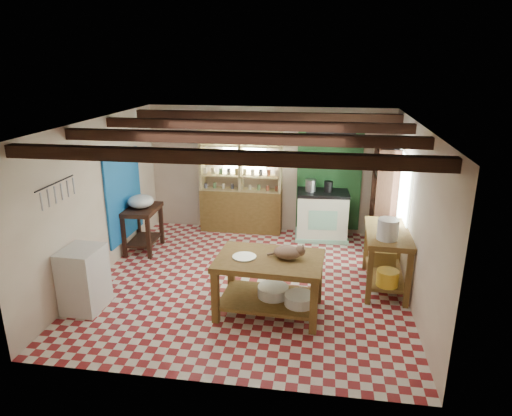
% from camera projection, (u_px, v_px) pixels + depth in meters
% --- Properties ---
extents(floor, '(5.00, 5.00, 0.02)m').
position_uv_depth(floor, '(249.00, 282.00, 7.52)').
color(floor, maroon).
rests_on(floor, ground).
extents(ceiling, '(5.00, 5.00, 0.02)m').
position_uv_depth(ceiling, '(248.00, 123.00, 6.71)').
color(ceiling, '#4E4D52').
rests_on(ceiling, wall_back).
extents(wall_back, '(5.00, 0.04, 2.60)m').
position_uv_depth(wall_back, '(268.00, 170.00, 9.46)').
color(wall_back, beige).
rests_on(wall_back, floor).
extents(wall_front, '(5.00, 0.04, 2.60)m').
position_uv_depth(wall_front, '(208.00, 280.00, 4.77)').
color(wall_front, beige).
rests_on(wall_front, floor).
extents(wall_left, '(0.04, 5.00, 2.60)m').
position_uv_depth(wall_left, '(98.00, 200.00, 7.48)').
color(wall_left, beige).
rests_on(wall_left, floor).
extents(wall_right, '(0.04, 5.00, 2.60)m').
position_uv_depth(wall_right, '(414.00, 215.00, 6.75)').
color(wall_right, beige).
rests_on(wall_right, floor).
extents(ceiling_beams, '(5.00, 3.80, 0.15)m').
position_uv_depth(ceiling_beams, '(248.00, 131.00, 6.75)').
color(ceiling_beams, '#311A11').
rests_on(ceiling_beams, ceiling).
extents(blue_wall_patch, '(0.04, 1.40, 1.60)m').
position_uv_depth(blue_wall_patch, '(124.00, 196.00, 8.38)').
color(blue_wall_patch, '#175FAD').
rests_on(blue_wall_patch, wall_left).
extents(green_wall_patch, '(1.30, 0.04, 2.30)m').
position_uv_depth(green_wall_patch, '(329.00, 175.00, 9.27)').
color(green_wall_patch, '#1F4E24').
rests_on(green_wall_patch, wall_back).
extents(window_back, '(0.90, 0.02, 0.80)m').
position_uv_depth(window_back, '(244.00, 151.00, 9.39)').
color(window_back, silver).
rests_on(window_back, wall_back).
extents(window_right, '(0.02, 1.30, 1.20)m').
position_uv_depth(window_right, '(403.00, 190.00, 7.66)').
color(window_right, silver).
rests_on(window_right, wall_right).
extents(utensil_rail, '(0.06, 0.90, 0.28)m').
position_uv_depth(utensil_rail, '(56.00, 192.00, 6.19)').
color(utensil_rail, black).
rests_on(utensil_rail, wall_left).
extents(pot_rack, '(0.86, 0.12, 0.36)m').
position_uv_depth(pot_rack, '(332.00, 132.00, 8.58)').
color(pot_rack, black).
rests_on(pot_rack, ceiling).
extents(shelving_unit, '(1.70, 0.34, 2.20)m').
position_uv_depth(shelving_unit, '(241.00, 181.00, 9.43)').
color(shelving_unit, tan).
rests_on(shelving_unit, floor).
extents(tall_rack, '(0.40, 0.86, 2.00)m').
position_uv_depth(tall_rack, '(384.00, 199.00, 8.57)').
color(tall_rack, '#311A11').
rests_on(tall_rack, floor).
extents(work_table, '(1.54, 1.07, 0.84)m').
position_uv_depth(work_table, '(269.00, 285.00, 6.51)').
color(work_table, brown).
rests_on(work_table, floor).
extents(stove, '(1.05, 0.74, 0.99)m').
position_uv_depth(stove, '(322.00, 215.00, 9.22)').
color(stove, beige).
rests_on(stove, floor).
extents(prep_table, '(0.61, 0.87, 0.86)m').
position_uv_depth(prep_table, '(143.00, 229.00, 8.64)').
color(prep_table, '#311A11').
rests_on(prep_table, floor).
extents(white_cabinet, '(0.54, 0.64, 0.94)m').
position_uv_depth(white_cabinet, '(84.00, 279.00, 6.60)').
color(white_cabinet, silver).
rests_on(white_cabinet, floor).
extents(right_counter, '(0.72, 1.36, 0.96)m').
position_uv_depth(right_counter, '(386.00, 259.00, 7.22)').
color(right_counter, brown).
rests_on(right_counter, floor).
extents(cat, '(0.43, 0.35, 0.18)m').
position_uv_depth(cat, '(288.00, 252.00, 6.35)').
color(cat, '#926D55').
rests_on(cat, work_table).
extents(steel_tray, '(0.35, 0.35, 0.02)m').
position_uv_depth(steel_tray, '(244.00, 257.00, 6.40)').
color(steel_tray, '#A7A7AE').
rests_on(steel_tray, work_table).
extents(basin_large, '(0.47, 0.47, 0.16)m').
position_uv_depth(basin_large, '(273.00, 291.00, 6.59)').
color(basin_large, silver).
rests_on(basin_large, work_table).
extents(basin_small, '(0.45, 0.45, 0.15)m').
position_uv_depth(basin_small, '(299.00, 299.00, 6.37)').
color(basin_small, silver).
rests_on(basin_small, work_table).
extents(kettle_left, '(0.22, 0.22, 0.24)m').
position_uv_depth(kettle_left, '(311.00, 185.00, 9.05)').
color(kettle_left, '#A7A7AE').
rests_on(kettle_left, stove).
extents(kettle_right, '(0.18, 0.18, 0.21)m').
position_uv_depth(kettle_right, '(328.00, 186.00, 9.02)').
color(kettle_right, black).
rests_on(kettle_right, stove).
extents(enamel_bowl, '(0.50, 0.50, 0.24)m').
position_uv_depth(enamel_bowl, '(141.00, 201.00, 8.47)').
color(enamel_bowl, silver).
rests_on(enamel_bowl, prep_table).
extents(white_bucket, '(0.32, 0.32, 0.31)m').
position_uv_depth(white_bucket, '(388.00, 229.00, 6.70)').
color(white_bucket, silver).
rests_on(white_bucket, right_counter).
extents(wicker_basket, '(0.38, 0.31, 0.26)m').
position_uv_depth(wicker_basket, '(384.00, 257.00, 7.53)').
color(wicker_basket, olive).
rests_on(wicker_basket, right_counter).
extents(yellow_tub, '(0.34, 0.34, 0.24)m').
position_uv_depth(yellow_tub, '(387.00, 278.00, 6.83)').
color(yellow_tub, yellow).
rests_on(yellow_tub, right_counter).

